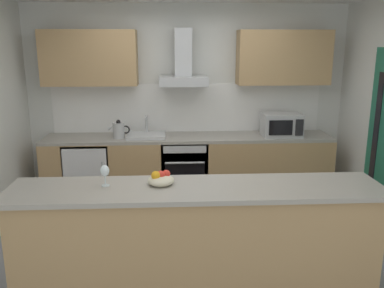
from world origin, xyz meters
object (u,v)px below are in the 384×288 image
oven (184,169)px  refrigerator (90,173)px  microwave (282,125)px  wine_glass (105,172)px  fruit_bowl (161,179)px  kettle (119,130)px  sink (146,135)px  range_hood (183,68)px

oven → refrigerator: size_ratio=0.94×
microwave → wine_glass: microwave is taller
fruit_bowl → microwave: bearing=51.4°
refrigerator → microwave: bearing=-0.6°
refrigerator → wine_glass: wine_glass is taller
refrigerator → microwave: 2.61m
refrigerator → kettle: kettle is taller
oven → sink: sink is taller
oven → sink: (-0.49, 0.01, 0.47)m
kettle → fruit_bowl: size_ratio=1.31×
kettle → fruit_bowl: 2.02m
sink → kettle: size_ratio=1.73×
refrigerator → microwave: (2.54, -0.03, 0.62)m
fruit_bowl → oven: bearing=82.5°
kettle → refrigerator: bearing=175.7°
oven → wine_glass: (-0.72, -1.97, 0.61)m
oven → microwave: microwave is taller
refrigerator → fruit_bowl: (0.99, -1.96, 0.56)m
oven → kettle: kettle is taller
microwave → range_hood: bearing=173.0°
sink → wine_glass: bearing=-96.5°
microwave → sink: (-1.78, 0.04, -0.12)m
oven → range_hood: range_hood is taller
sink → kettle: 0.36m
range_hood → sink: bearing=-166.5°
sink → refrigerator: bearing=-179.0°
oven → range_hood: bearing=90.0°
oven → refrigerator: oven is taller
sink → range_hood: size_ratio=0.69×
microwave → wine_glass: 2.79m
microwave → kettle: size_ratio=1.73×
wine_glass → fruit_bowl: wine_glass is taller
microwave → oven: bearing=178.8°
microwave → sink: size_ratio=1.00×
oven → range_hood: (0.00, 0.13, 1.33)m
sink → kettle: bearing=-172.7°
range_hood → wine_glass: (-0.72, -2.10, -0.72)m
sink → fruit_bowl: size_ratio=2.27×
range_hood → oven: bearing=-90.0°
sink → range_hood: (0.49, 0.12, 0.86)m
oven → microwave: bearing=-1.2°
kettle → wine_glass: bearing=-86.4°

